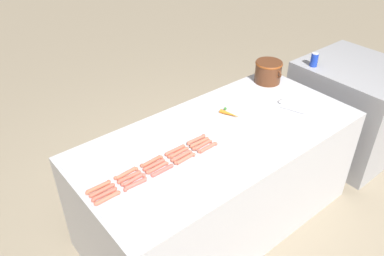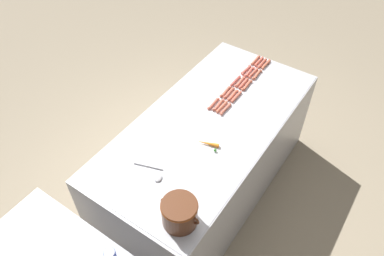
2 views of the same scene
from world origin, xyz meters
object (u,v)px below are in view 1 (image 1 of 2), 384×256
at_px(hot_dog_6, 129,177).
at_px(bean_pot, 268,71).
at_px(hot_dog_9, 199,142).
at_px(serving_spoon, 284,104).
at_px(hot_dog_2, 152,161).
at_px(soda_can, 314,60).
at_px(hot_dog_17, 162,170).
at_px(hot_dog_19, 208,148).
at_px(hot_dog_4, 196,140).
at_px(hot_dog_15, 107,198).
at_px(hot_dog_1, 126,173).
at_px(hot_dog_13, 181,156).
at_px(hot_dog_14, 202,145).
at_px(carrot, 230,114).
at_px(hot_dog_8, 178,153).
at_px(hot_dog_5, 102,190).
at_px(hot_dog_0, 98,187).
at_px(hot_dog_3, 175,150).
at_px(hot_dog_11, 133,180).
at_px(hot_dog_18, 185,159).
at_px(back_cabinet, 350,109).
at_px(hot_dog_16, 135,184).
at_px(hot_dog_7, 154,165).
at_px(hot_dog_12, 157,168).

bearing_deg(hot_dog_6, bean_pot, 101.50).
xyz_separation_m(hot_dog_9, serving_spoon, (0.03, 0.86, -0.00)).
height_order(hot_dog_2, soda_can, soda_can).
xyz_separation_m(hot_dog_17, hot_dog_19, (0.00, 0.37, 0.00)).
bearing_deg(hot_dog_2, hot_dog_4, 90.13).
bearing_deg(hot_dog_15, hot_dog_1, 121.00).
bearing_deg(hot_dog_13, hot_dog_14, 91.43).
bearing_deg(hot_dog_13, carrot, 105.87).
relative_size(hot_dog_4, hot_dog_15, 1.00).
relative_size(hot_dog_8, bean_pot, 0.57).
bearing_deg(hot_dog_5, bean_pot, 100.31).
relative_size(hot_dog_0, hot_dog_9, 1.00).
bearing_deg(hot_dog_3, hot_dog_17, -58.18).
xyz_separation_m(hot_dog_4, carrot, (-0.09, 0.41, 0.00)).
bearing_deg(hot_dog_3, serving_spoon, 86.25).
distance_m(hot_dog_9, hot_dog_11, 0.55).
distance_m(hot_dog_5, hot_dog_17, 0.38).
height_order(hot_dog_1, carrot, carrot).
relative_size(hot_dog_4, serving_spoon, 0.63).
distance_m(hot_dog_3, hot_dog_15, 0.58).
bearing_deg(hot_dog_9, hot_dog_13, -77.73).
bearing_deg(carrot, hot_dog_5, -83.58).
bearing_deg(bean_pot, hot_dog_19, -68.84).
relative_size(hot_dog_5, hot_dog_15, 1.00).
distance_m(hot_dog_15, hot_dog_18, 0.56).
bearing_deg(hot_dog_6, hot_dog_19, 82.09).
distance_m(back_cabinet, hot_dog_16, 2.46).
distance_m(hot_dog_3, hot_dog_14, 0.19).
xyz_separation_m(hot_dog_6, hot_dog_14, (0.03, 0.55, 0.00)).
distance_m(hot_dog_8, hot_dog_17, 0.20).
height_order(hot_dog_5, hot_dog_7, same).
relative_size(hot_dog_4, hot_dog_5, 1.00).
height_order(hot_dog_13, hot_dog_17, same).
bearing_deg(hot_dog_6, soda_can, 95.21).
distance_m(hot_dog_16, hot_dog_18, 0.38).
bearing_deg(hot_dog_2, hot_dog_17, 0.72).
height_order(hot_dog_3, hot_dog_6, same).
bearing_deg(hot_dog_16, hot_dog_15, -90.44).
xyz_separation_m(hot_dog_6, hot_dog_11, (0.04, 0.01, 0.00)).
relative_size(hot_dog_5, hot_dog_7, 1.00).
height_order(hot_dog_9, hot_dog_18, same).
bearing_deg(hot_dog_11, hot_dog_19, 85.67).
relative_size(hot_dog_11, hot_dog_18, 1.00).
height_order(hot_dog_9, hot_dog_12, same).
height_order(hot_dog_3, hot_dog_15, same).
height_order(hot_dog_7, hot_dog_14, same).
relative_size(hot_dog_2, hot_dog_8, 1.00).
bearing_deg(hot_dog_18, back_cabinet, 89.41).
distance_m(hot_dog_12, serving_spoon, 1.24).
bearing_deg(hot_dog_13, back_cabinet, 88.42).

